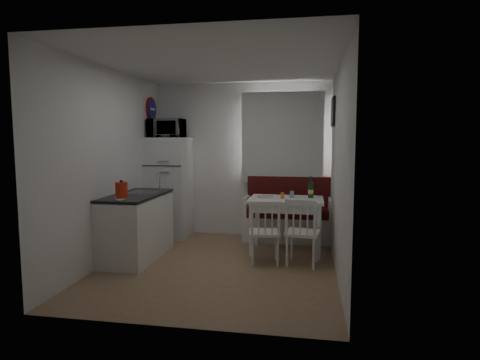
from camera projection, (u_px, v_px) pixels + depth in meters
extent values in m
cube|color=#916C4D|center=(219.00, 266.00, 5.26)|extent=(3.00, 3.50, 0.02)
cube|color=white|center=(218.00, 63.00, 4.99)|extent=(3.00, 3.50, 0.02)
cube|color=white|center=(241.00, 160.00, 6.84)|extent=(3.00, 0.02, 2.60)
cube|color=white|center=(172.00, 182.00, 3.41)|extent=(3.00, 0.02, 2.60)
cube|color=white|center=(110.00, 166.00, 5.38)|extent=(0.02, 3.50, 2.60)
cube|color=white|center=(338.00, 169.00, 4.87)|extent=(0.02, 3.50, 2.60)
cube|color=white|center=(282.00, 141.00, 6.66)|extent=(1.22, 0.06, 1.47)
cube|color=white|center=(282.00, 138.00, 6.59)|extent=(1.35, 0.02, 1.50)
cube|color=white|center=(137.00, 228.00, 5.57)|extent=(0.60, 1.30, 0.86)
cube|color=black|center=(136.00, 195.00, 5.52)|extent=(0.62, 1.32, 0.03)
cube|color=#99999E|center=(145.00, 195.00, 5.77)|extent=(0.40, 0.40, 0.10)
cylinder|color=silver|center=(160.00, 182.00, 5.90)|extent=(0.02, 0.02, 0.26)
cylinder|color=navy|center=(152.00, 109.00, 6.71)|extent=(0.03, 0.40, 0.40)
cube|color=black|center=(333.00, 112.00, 5.88)|extent=(0.04, 0.52, 0.42)
cube|color=white|center=(288.00, 228.00, 6.56)|extent=(1.44, 0.56, 0.40)
cube|color=#521211|center=(288.00, 212.00, 6.53)|extent=(1.38, 0.51, 0.13)
cube|color=#521211|center=(289.00, 192.00, 6.70)|extent=(1.38, 0.11, 0.51)
cube|color=white|center=(286.00, 200.00, 5.82)|extent=(1.07, 0.75, 0.04)
cube|color=white|center=(286.00, 205.00, 5.83)|extent=(0.96, 0.65, 0.13)
cylinder|color=white|center=(286.00, 227.00, 5.86)|extent=(0.06, 0.06, 0.76)
cube|color=white|center=(265.00, 233.00, 5.34)|extent=(0.46, 0.44, 0.04)
cube|color=white|center=(263.00, 218.00, 5.15)|extent=(0.39, 0.10, 0.42)
cube|color=white|center=(302.00, 233.00, 5.26)|extent=(0.47, 0.46, 0.04)
cube|color=white|center=(303.00, 218.00, 5.06)|extent=(0.40, 0.10, 0.44)
cube|color=white|center=(169.00, 188.00, 6.75)|extent=(0.67, 0.67, 1.68)
imported|color=white|center=(167.00, 128.00, 6.60)|extent=(0.56, 0.38, 0.31)
cylinder|color=red|center=(121.00, 190.00, 4.98)|extent=(0.18, 0.18, 0.24)
cylinder|color=orange|center=(283.00, 196.00, 5.77)|extent=(0.05, 0.05, 0.09)
cylinder|color=#7EBBD7|center=(292.00, 194.00, 5.85)|extent=(0.06, 0.06, 0.10)
cylinder|color=white|center=(266.00, 197.00, 5.89)|extent=(0.26, 0.26, 0.02)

